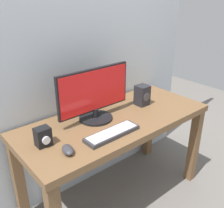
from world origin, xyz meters
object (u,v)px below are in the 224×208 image
at_px(monitor, 94,95).
at_px(keyboard_primary, 112,133).
at_px(speaker_right, 142,95).
at_px(mouse, 68,150).
at_px(audio_controller, 43,137).
at_px(desk, 116,131).

bearing_deg(monitor, keyboard_primary, -102.59).
xyz_separation_m(monitor, speaker_right, (0.43, -0.05, -0.10)).
bearing_deg(speaker_right, keyboard_primary, -156.61).
bearing_deg(keyboard_primary, mouse, 177.04).
distance_m(monitor, keyboard_primary, 0.31).
height_order(speaker_right, audio_controller, speaker_right).
bearing_deg(speaker_right, desk, -172.20).
relative_size(desk, monitor, 2.49).
bearing_deg(desk, audio_controller, 179.26).
distance_m(monitor, speaker_right, 0.45).
relative_size(monitor, keyboard_primary, 1.50).
bearing_deg(keyboard_primary, desk, 43.76).
distance_m(monitor, mouse, 0.47).
bearing_deg(keyboard_primary, monitor, 77.41).
distance_m(keyboard_primary, mouse, 0.31).
bearing_deg(speaker_right, monitor, 173.85).
bearing_deg(keyboard_primary, speaker_right, 23.39).
xyz_separation_m(desk, mouse, (-0.49, -0.15, 0.13)).
xyz_separation_m(speaker_right, audio_controller, (-0.87, -0.04, -0.02)).
relative_size(desk, keyboard_primary, 3.74).
distance_m(monitor, audio_controller, 0.47).
bearing_deg(audio_controller, monitor, 10.56).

